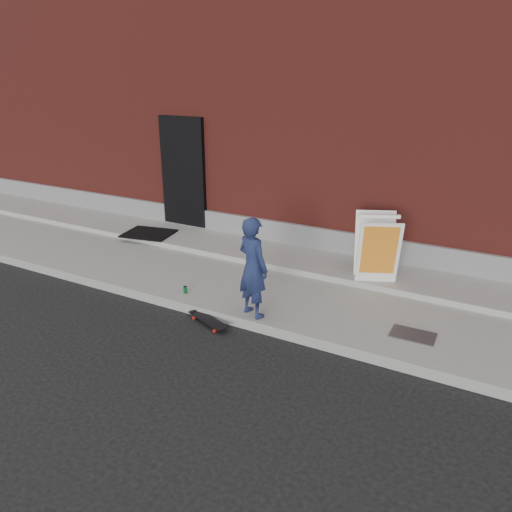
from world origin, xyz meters
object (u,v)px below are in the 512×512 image
Objects in this scene: skateboard at (208,320)px; child at (253,267)px; pizza_sign at (377,248)px; soda_can at (185,290)px.

child is at bearing 30.27° from skateboard.
skateboard is at bearing -128.89° from pizza_sign.
child is 2.21m from pizza_sign.
skateboard is 0.70× the size of pizza_sign.
pizza_sign is (1.20, 1.85, -0.08)m from child.
soda_can reaches higher than skateboard.
soda_can is at bearing 14.85° from child.
child is 12.68× the size of soda_can.
pizza_sign is at bearing 35.17° from soda_can.
skateboard is 6.59× the size of soda_can.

